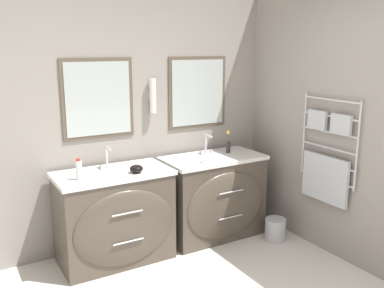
{
  "coord_description": "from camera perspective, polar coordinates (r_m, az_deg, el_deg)",
  "views": [
    {
      "loc": [
        -1.5,
        -1.75,
        1.99
      ],
      "look_at": [
        0.41,
        1.53,
        1.12
      ],
      "focal_mm": 40.0,
      "sensor_mm": 36.0,
      "label": 1
    }
  ],
  "objects": [
    {
      "name": "soap_dish",
      "position": [
        4.21,
        1.78,
        -2.29
      ],
      "size": [
        0.09,
        0.06,
        0.04
      ],
      "color": "white",
      "rests_on": "vanity_right"
    },
    {
      "name": "flower_vase",
      "position": [
        4.6,
        4.85,
        0.03
      ],
      "size": [
        0.05,
        0.05,
        0.25
      ],
      "color": "#332D2D",
      "rests_on": "vanity_right"
    },
    {
      "name": "vanity_right",
      "position": [
        4.56,
        3.03,
        -7.03
      ],
      "size": [
        1.05,
        0.62,
        0.87
      ],
      "color": "#4C4238",
      "rests_on": "ground_plane"
    },
    {
      "name": "amenity_bowl",
      "position": [
        3.91,
        -7.44,
        -3.29
      ],
      "size": [
        0.12,
        0.12,
        0.07
      ],
      "color": "black",
      "rests_on": "vanity_left"
    },
    {
      "name": "wall_right",
      "position": [
        4.24,
        18.64,
        2.72
      ],
      "size": [
        0.13,
        4.28,
        2.6
      ],
      "color": "gray",
      "rests_on": "ground_plane"
    },
    {
      "name": "vanity_left",
      "position": [
        4.09,
        -10.11,
        -9.57
      ],
      "size": [
        1.05,
        0.62,
        0.87
      ],
      "color": "#4C4238",
      "rests_on": "ground_plane"
    },
    {
      "name": "wall_back",
      "position": [
        4.3,
        -9.33,
        3.54
      ],
      "size": [
        4.87,
        0.14,
        2.6
      ],
      "color": "gray",
      "rests_on": "ground_plane"
    },
    {
      "name": "toiletry_bottle",
      "position": [
        3.78,
        -14.85,
        -3.35
      ],
      "size": [
        0.06,
        0.06,
        0.19
      ],
      "color": "silver",
      "rests_on": "vanity_left"
    },
    {
      "name": "faucet_left",
      "position": [
        4.08,
        -11.24,
        -1.77
      ],
      "size": [
        0.17,
        0.13,
        0.21
      ],
      "color": "silver",
      "rests_on": "vanity_left"
    },
    {
      "name": "faucet_right",
      "position": [
        4.54,
        1.94,
        -0.03
      ],
      "size": [
        0.17,
        0.13,
        0.21
      ],
      "color": "silver",
      "rests_on": "vanity_right"
    },
    {
      "name": "waste_bin",
      "position": [
        4.65,
        11.04,
        -11.05
      ],
      "size": [
        0.22,
        0.22,
        0.23
      ],
      "color": "#B7B7BC",
      "rests_on": "ground_plane"
    }
  ]
}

